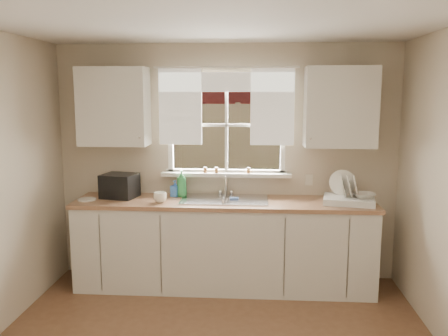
# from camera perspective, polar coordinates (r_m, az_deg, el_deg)

# --- Properties ---
(room_walls) EXTENTS (3.62, 4.02, 2.50)m
(room_walls) POSITION_cam_1_polar(r_m,az_deg,el_deg) (3.05, -2.23, -5.35)
(room_walls) COLOR beige
(room_walls) RESTS_ON ground
(ceiling) EXTENTS (3.60, 4.00, 0.02)m
(ceiling) POSITION_cam_1_polar(r_m,az_deg,el_deg) (3.06, -2.25, 18.57)
(ceiling) COLOR silver
(ceiling) RESTS_ON room_walls
(window) EXTENTS (1.38, 0.16, 1.06)m
(window) POSITION_cam_1_polar(r_m,az_deg,el_deg) (5.04, 0.28, 3.28)
(window) COLOR white
(window) RESTS_ON room_walls
(curtains) EXTENTS (1.50, 0.03, 0.81)m
(curtains) POSITION_cam_1_polar(r_m,az_deg,el_deg) (4.96, 0.24, 8.38)
(curtains) COLOR white
(curtains) RESTS_ON room_walls
(base_cabinets) EXTENTS (3.00, 0.62, 0.87)m
(base_cabinets) POSITION_cam_1_polar(r_m,az_deg,el_deg) (4.94, 0.02, -9.31)
(base_cabinets) COLOR silver
(base_cabinets) RESTS_ON ground
(countertop) EXTENTS (3.04, 0.65, 0.04)m
(countertop) POSITION_cam_1_polar(r_m,az_deg,el_deg) (4.82, 0.02, -4.17)
(countertop) COLOR #9F714F
(countertop) RESTS_ON base_cabinets
(upper_cabinet_left) EXTENTS (0.70, 0.33, 0.80)m
(upper_cabinet_left) POSITION_cam_1_polar(r_m,az_deg,el_deg) (5.04, -13.11, 7.20)
(upper_cabinet_left) COLOR silver
(upper_cabinet_left) RESTS_ON room_walls
(upper_cabinet_right) EXTENTS (0.70, 0.33, 0.80)m
(upper_cabinet_right) POSITION_cam_1_polar(r_m,az_deg,el_deg) (4.90, 13.81, 7.13)
(upper_cabinet_right) COLOR silver
(upper_cabinet_right) RESTS_ON room_walls
(wall_outlet) EXTENTS (0.08, 0.01, 0.12)m
(wall_outlet) POSITION_cam_1_polar(r_m,az_deg,el_deg) (5.10, 10.18, -1.40)
(wall_outlet) COLOR beige
(wall_outlet) RESTS_ON room_walls
(sill_jars) EXTENTS (0.50, 0.04, 0.06)m
(sill_jars) POSITION_cam_1_polar(r_m,az_deg,el_deg) (5.02, -0.08, -0.26)
(sill_jars) COLOR brown
(sill_jars) RESTS_ON window
(backyard) EXTENTS (20.00, 10.00, 6.13)m
(backyard) POSITION_cam_1_polar(r_m,az_deg,el_deg) (11.51, 5.42, 16.39)
(backyard) COLOR #335421
(backyard) RESTS_ON ground
(sink) EXTENTS (0.88, 0.52, 0.40)m
(sink) POSITION_cam_1_polar(r_m,az_deg,el_deg) (4.86, 0.05, -4.68)
(sink) COLOR #B7B7BC
(sink) RESTS_ON countertop
(dish_rack) EXTENTS (0.54, 0.45, 0.31)m
(dish_rack) POSITION_cam_1_polar(r_m,az_deg,el_deg) (4.85, 14.77, -3.39)
(dish_rack) COLOR white
(dish_rack) RESTS_ON countertop
(bowl) EXTENTS (0.23, 0.23, 0.05)m
(bowl) POSITION_cam_1_polar(r_m,az_deg,el_deg) (4.82, 16.49, -3.19)
(bowl) COLOR beige
(bowl) RESTS_ON dish_rack
(soap_bottle_a) EXTENTS (0.12, 0.12, 0.28)m
(soap_bottle_a) POSITION_cam_1_polar(r_m,az_deg,el_deg) (5.00, -5.12, -1.84)
(soap_bottle_a) COLOR #2E8E46
(soap_bottle_a) RESTS_ON countertop
(soap_bottle_b) EXTENTS (0.10, 0.10, 0.17)m
(soap_bottle_b) POSITION_cam_1_polar(r_m,az_deg,el_deg) (5.01, -5.90, -2.46)
(soap_bottle_b) COLOR #3876D2
(soap_bottle_b) RESTS_ON countertop
(soap_bottle_c) EXTENTS (0.14, 0.14, 0.17)m
(soap_bottle_c) POSITION_cam_1_polar(r_m,az_deg,el_deg) (5.19, -12.41, -2.24)
(soap_bottle_c) COLOR beige
(soap_bottle_c) RESTS_ON countertop
(saucer) EXTENTS (0.19, 0.19, 0.01)m
(saucer) POSITION_cam_1_polar(r_m,az_deg,el_deg) (5.04, -16.17, -3.65)
(saucer) COLOR white
(saucer) RESTS_ON countertop
(cup) EXTENTS (0.15, 0.15, 0.10)m
(cup) POSITION_cam_1_polar(r_m,az_deg,el_deg) (4.77, -7.70, -3.51)
(cup) COLOR white
(cup) RESTS_ON countertop
(black_appliance) EXTENTS (0.39, 0.36, 0.25)m
(black_appliance) POSITION_cam_1_polar(r_m,az_deg,el_deg) (5.06, -12.44, -2.09)
(black_appliance) COLOR black
(black_appliance) RESTS_ON countertop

